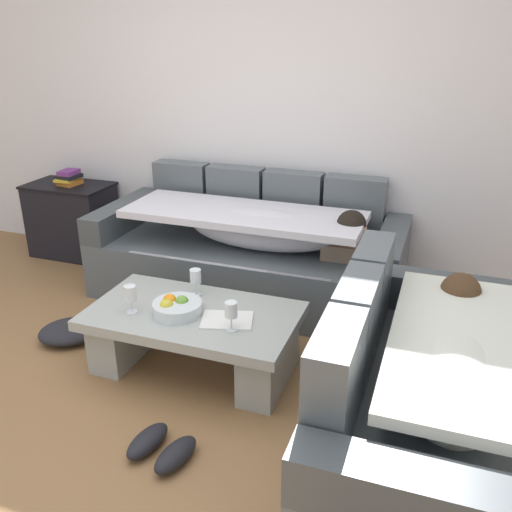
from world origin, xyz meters
The scene contains 14 objects.
ground_plane centered at (0.00, 0.00, 0.00)m, with size 14.00×14.00×0.00m, color olive.
back_wall centered at (0.00, 2.15, 1.35)m, with size 9.00×0.10×2.70m, color white.
couch_along_wall centered at (0.15, 1.62, 0.33)m, with size 2.24×0.92×0.88m.
couch_near_window centered at (1.51, 0.23, 0.33)m, with size 0.92×1.70×0.88m.
coffee_table centered at (0.17, 0.57, 0.24)m, with size 1.20×0.68×0.38m.
fruit_bowl centered at (0.10, 0.52, 0.42)m, with size 0.28×0.28×0.10m.
wine_glass_near_left centered at (-0.15, 0.45, 0.50)m, with size 0.07×0.07×0.17m.
wine_glass_near_right centered at (0.46, 0.45, 0.50)m, with size 0.07×0.07×0.17m.
wine_glass_far_back centered at (0.10, 0.77, 0.50)m, with size 0.07×0.07×0.17m.
open_magazine centered at (0.40, 0.54, 0.39)m, with size 0.28×0.21×0.01m, color white.
side_cabinet centered at (-1.61, 1.85, 0.32)m, with size 0.72×0.44×0.64m.
book_stack_on_cabinet centered at (-1.59, 1.85, 0.70)m, with size 0.19×0.20×0.13m.
pair_of_shoes centered at (0.34, -0.14, 0.04)m, with size 0.34×0.32×0.09m.
crumpled_garment centered at (-0.73, 0.60, 0.06)m, with size 0.40×0.32×0.12m, color #232328.
Camera 1 is at (1.45, -1.93, 1.88)m, focal length 38.64 mm.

